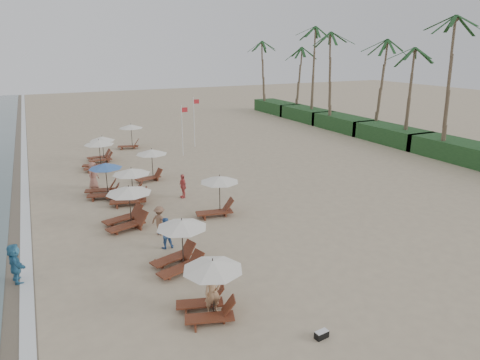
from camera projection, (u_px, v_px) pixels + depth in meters
name	position (u px, v px, depth m)	size (l,w,h in m)	color
ground	(273.00, 239.00, 21.60)	(160.00, 160.00, 0.00)	tan
wet_sand_band	(0.00, 213.00, 24.99)	(3.20, 140.00, 0.01)	#6B5E4C
foam_line	(25.00, 209.00, 25.53)	(0.50, 140.00, 0.02)	white
shrub_hedge	(392.00, 135.00, 42.98)	(3.20, 53.00, 1.60)	#193D1C
palm_row	(394.00, 39.00, 41.01)	(7.00, 52.00, 12.30)	brown
lounger_station_0	(208.00, 286.00, 15.16)	(2.42, 2.18, 2.12)	brown
lounger_station_1	(178.00, 245.00, 18.43)	(2.55, 2.29, 2.21)	brown
lounger_station_2	(126.00, 207.00, 22.78)	(2.75, 2.46, 2.20)	brown
lounger_station_3	(128.00, 187.00, 26.40)	(2.80, 2.48, 2.13)	brown
lounger_station_4	(103.00, 180.00, 27.45)	(2.52, 2.24, 2.18)	brown
lounger_station_5	(97.00, 155.00, 33.34)	(2.61, 2.28, 2.34)	brown
lounger_station_6	(100.00, 149.00, 35.93)	(2.40, 2.07, 2.09)	brown
inland_station_0	(217.00, 193.00, 24.31)	(2.80, 2.24, 2.22)	brown
inland_station_1	(150.00, 160.00, 30.67)	(2.59, 2.24, 2.22)	brown
inland_station_2	(130.00, 133.00, 40.43)	(2.66, 2.24, 2.22)	brown
beachgoer_near	(213.00, 292.00, 15.35)	(0.62, 0.41, 1.70)	tan
beachgoer_mid_a	(165.00, 233.00, 20.41)	(0.75, 0.58, 1.54)	#325996
beachgoer_mid_b	(160.00, 221.00, 21.89)	(0.99, 0.57, 1.53)	brown
beachgoer_far_a	(183.00, 186.00, 27.27)	(0.91, 0.38, 1.55)	#D05653
beachgoer_far_b	(93.00, 175.00, 29.05)	(0.89, 0.58, 1.83)	#9F6656
waterline_walker	(15.00, 263.00, 17.40)	(1.57, 0.50, 1.69)	teal
duffel_bag	(322.00, 334.00, 14.22)	(0.49, 0.28, 0.26)	black
flag_pole_near	(182.00, 128.00, 37.30)	(0.59, 0.08, 4.42)	silver
flag_pole_far	(194.00, 120.00, 40.61)	(0.60, 0.08, 4.70)	silver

